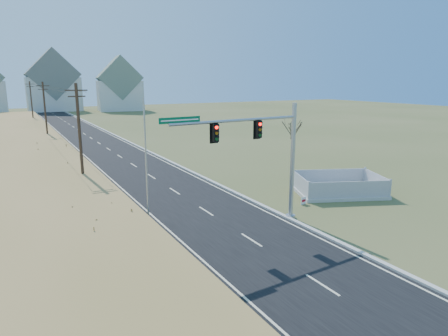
{
  "coord_description": "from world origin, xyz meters",
  "views": [
    {
      "loc": [
        -11.99,
        -20.44,
        9.23
      ],
      "look_at": [
        0.74,
        2.69,
        3.4
      ],
      "focal_mm": 32.0,
      "sensor_mm": 36.0,
      "label": 1
    }
  ],
  "objects_px": {
    "fence_enclosure": "(338,190)",
    "bare_tree": "(293,128)",
    "traffic_signal_mast": "(270,153)",
    "flagpole": "(147,178)",
    "open_sign": "(303,201)"
  },
  "relations": [
    {
      "from": "traffic_signal_mast",
      "to": "open_sign",
      "type": "relative_size",
      "value": 16.57
    },
    {
      "from": "flagpole",
      "to": "bare_tree",
      "type": "relative_size",
      "value": 1.41
    },
    {
      "from": "flagpole",
      "to": "bare_tree",
      "type": "height_order",
      "value": "flagpole"
    },
    {
      "from": "traffic_signal_mast",
      "to": "flagpole",
      "type": "xyz_separation_m",
      "value": [
        -7.18,
        3.06,
        -1.46
      ]
    },
    {
      "from": "open_sign",
      "to": "bare_tree",
      "type": "height_order",
      "value": "bare_tree"
    },
    {
      "from": "fence_enclosure",
      "to": "bare_tree",
      "type": "xyz_separation_m",
      "value": [
        0.51,
        6.94,
        4.38
      ]
    },
    {
      "from": "traffic_signal_mast",
      "to": "open_sign",
      "type": "bearing_deg",
      "value": 19.69
    },
    {
      "from": "fence_enclosure",
      "to": "open_sign",
      "type": "bearing_deg",
      "value": -145.32
    },
    {
      "from": "traffic_signal_mast",
      "to": "flagpole",
      "type": "relative_size",
      "value": 1.19
    },
    {
      "from": "fence_enclosure",
      "to": "bare_tree",
      "type": "bearing_deg",
      "value": 108.2
    },
    {
      "from": "traffic_signal_mast",
      "to": "flagpole",
      "type": "distance_m",
      "value": 7.94
    },
    {
      "from": "open_sign",
      "to": "bare_tree",
      "type": "bearing_deg",
      "value": 51.35
    },
    {
      "from": "traffic_signal_mast",
      "to": "fence_enclosure",
      "type": "xyz_separation_m",
      "value": [
        9.18,
        3.04,
        -4.43
      ]
    },
    {
      "from": "fence_enclosure",
      "to": "flagpole",
      "type": "relative_size",
      "value": 0.99
    },
    {
      "from": "traffic_signal_mast",
      "to": "fence_enclosure",
      "type": "relative_size",
      "value": 1.2
    }
  ]
}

